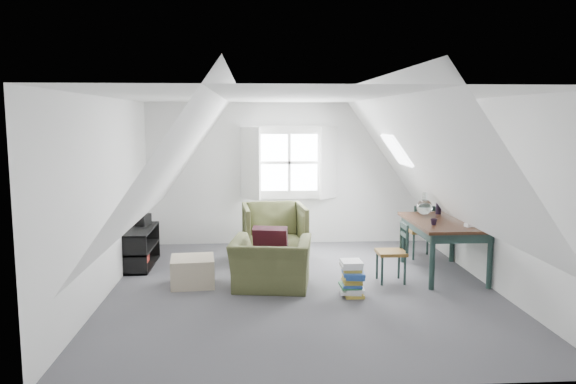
{
  "coord_description": "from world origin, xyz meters",
  "views": [
    {
      "loc": [
        -0.65,
        -7.13,
        2.24
      ],
      "look_at": [
        -0.16,
        0.6,
        1.21
      ],
      "focal_mm": 35.0,
      "sensor_mm": 36.0,
      "label": 1
    }
  ],
  "objects": [
    {
      "name": "magazine_stack",
      "position": [
        0.6,
        -0.32,
        0.22
      ],
      "size": [
        0.33,
        0.4,
        0.45
      ],
      "rotation": [
        0.0,
        0.0,
        -0.13
      ],
      "color": "#B29933",
      "rests_on": "floor"
    },
    {
      "name": "ceiling",
      "position": [
        0.0,
        0.0,
        2.5
      ],
      "size": [
        5.5,
        5.5,
        0.0
      ],
      "primitive_type": "plane",
      "rotation": [
        3.14,
        0.0,
        0.0
      ],
      "color": "white",
      "rests_on": "wall_back"
    },
    {
      "name": "floor",
      "position": [
        0.0,
        0.0,
        0.0
      ],
      "size": [
        5.5,
        5.5,
        0.0
      ],
      "primitive_type": "plane",
      "color": "#4A494E",
      "rests_on": "ground"
    },
    {
      "name": "dining_chair_far",
      "position": [
        2.05,
        1.53,
        0.45
      ],
      "size": [
        0.41,
        0.41,
        0.87
      ],
      "rotation": [
        0.0,
        0.0,
        3.45
      ],
      "color": "brown",
      "rests_on": "floor"
    },
    {
      "name": "dining_table",
      "position": [
        2.07,
        0.56,
        0.68
      ],
      "size": [
        0.94,
        1.56,
        0.78
      ],
      "rotation": [
        0.0,
        0.0,
        -0.05
      ],
      "color": "black",
      "rests_on": "floor"
    },
    {
      "name": "wall_back",
      "position": [
        0.0,
        2.75,
        1.25
      ],
      "size": [
        5.0,
        0.0,
        5.0
      ],
      "primitive_type": "plane",
      "rotation": [
        1.57,
        0.0,
        0.0
      ],
      "color": "silver",
      "rests_on": "ground"
    },
    {
      "name": "wall_left",
      "position": [
        -2.5,
        0.0,
        1.25
      ],
      "size": [
        0.0,
        5.5,
        5.5
      ],
      "primitive_type": "plane",
      "rotation": [
        1.57,
        0.0,
        1.57
      ],
      "color": "silver",
      "rests_on": "ground"
    },
    {
      "name": "dormer_window",
      "position": [
        0.0,
        2.68,
        1.45
      ],
      "size": [
        1.71,
        0.35,
        1.3
      ],
      "color": "white",
      "rests_on": "wall_back"
    },
    {
      "name": "armchair_near",
      "position": [
        -0.41,
        0.05,
        0.0
      ],
      "size": [
        1.14,
        1.04,
        0.66
      ],
      "primitive_type": "imported",
      "rotation": [
        0.0,
        0.0,
        2.99
      ],
      "color": "#444829",
      "rests_on": "floor"
    },
    {
      "name": "slope_right",
      "position": [
        1.55,
        0.0,
        1.78
      ],
      "size": [
        3.19,
        5.5,
        4.48
      ],
      "primitive_type": "plane",
      "rotation": [
        0.0,
        -2.19,
        0.0
      ],
      "color": "white",
      "rests_on": "wall_right"
    },
    {
      "name": "demijohn",
      "position": [
        1.92,
        1.01,
        0.92
      ],
      "size": [
        0.24,
        0.24,
        0.33
      ],
      "rotation": [
        0.0,
        0.0,
        -0.1
      ],
      "color": "silver",
      "rests_on": "dining_table"
    },
    {
      "name": "electronics_box",
      "position": [
        -2.35,
        1.57,
        0.66
      ],
      "size": [
        0.23,
        0.27,
        0.19
      ],
      "primitive_type": "cube",
      "rotation": [
        0.0,
        0.0,
        -0.31
      ],
      "color": "black",
      "rests_on": "media_shelf"
    },
    {
      "name": "slope_left",
      "position": [
        -1.55,
        0.0,
        1.78
      ],
      "size": [
        3.19,
        5.5,
        4.48
      ],
      "primitive_type": "plane",
      "rotation": [
        0.0,
        2.19,
        0.0
      ],
      "color": "white",
      "rests_on": "wall_left"
    },
    {
      "name": "media_shelf",
      "position": [
        -2.35,
        1.28,
        0.26
      ],
      "size": [
        0.38,
        1.13,
        0.58
      ],
      "rotation": [
        0.0,
        0.0,
        0.05
      ],
      "color": "black",
      "rests_on": "floor"
    },
    {
      "name": "wall_front",
      "position": [
        0.0,
        -2.75,
        1.25
      ],
      "size": [
        5.0,
        0.0,
        5.0
      ],
      "primitive_type": "plane",
      "rotation": [
        -1.57,
        0.0,
        0.0
      ],
      "color": "silver",
      "rests_on": "ground"
    },
    {
      "name": "ottoman",
      "position": [
        -1.46,
        0.26,
        0.19
      ],
      "size": [
        0.62,
        0.62,
        0.38
      ],
      "primitive_type": "cube",
      "rotation": [
        0.0,
        0.0,
        0.1
      ],
      "color": "tan",
      "rests_on": "floor"
    },
    {
      "name": "wall_right",
      "position": [
        2.5,
        0.0,
        1.25
      ],
      "size": [
        0.0,
        5.5,
        5.5
      ],
      "primitive_type": "plane",
      "rotation": [
        1.57,
        0.0,
        -1.57
      ],
      "color": "silver",
      "rests_on": "ground"
    },
    {
      "name": "armchair_far",
      "position": [
        -0.31,
        1.57,
        0.0
      ],
      "size": [
        1.03,
        1.06,
        0.9
      ],
      "primitive_type": "imported",
      "rotation": [
        0.0,
        0.0,
        0.08
      ],
      "color": "#444829",
      "rests_on": "floor"
    },
    {
      "name": "paper_box",
      "position": [
        2.27,
        0.11,
        0.8
      ],
      "size": [
        0.15,
        0.12,
        0.04
      ],
      "primitive_type": "cube",
      "rotation": [
        0.0,
        0.0,
        0.26
      ],
      "color": "white",
      "rests_on": "dining_table"
    },
    {
      "name": "throw_pillow",
      "position": [
        -0.41,
        0.2,
        0.58
      ],
      "size": [
        0.5,
        0.35,
        0.47
      ],
      "primitive_type": "cube",
      "rotation": [
        0.31,
        0.0,
        -0.19
      ],
      "color": "#3A101A",
      "rests_on": "armchair_near"
    },
    {
      "name": "dining_chair_near",
      "position": [
        1.27,
        0.24,
        0.43
      ],
      "size": [
        0.38,
        0.38,
        0.82
      ],
      "rotation": [
        0.0,
        0.0,
        -1.43
      ],
      "color": "brown",
      "rests_on": "floor"
    },
    {
      "name": "skylight",
      "position": [
        1.55,
        1.3,
        1.75
      ],
      "size": [
        0.35,
        0.75,
        0.47
      ],
      "primitive_type": "cube",
      "rotation": [
        0.0,
        0.95,
        0.0
      ],
      "color": "white",
      "rests_on": "slope_right"
    },
    {
      "name": "vase_twigs",
      "position": [
        2.17,
        1.11,
        0.93
      ],
      "size": [
        0.08,
        0.09,
        0.65
      ],
      "rotation": [
        0.0,
        0.0,
        0.22
      ],
      "color": "black",
      "rests_on": "dining_table"
    },
    {
      "name": "cup",
      "position": [
        1.82,
        0.26,
        0.78
      ],
      "size": [
        0.1,
        0.1,
        0.09
      ],
      "primitive_type": "imported",
      "rotation": [
        0.0,
        0.0,
        -0.1
      ],
      "color": "black",
      "rests_on": "dining_table"
    }
  ]
}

